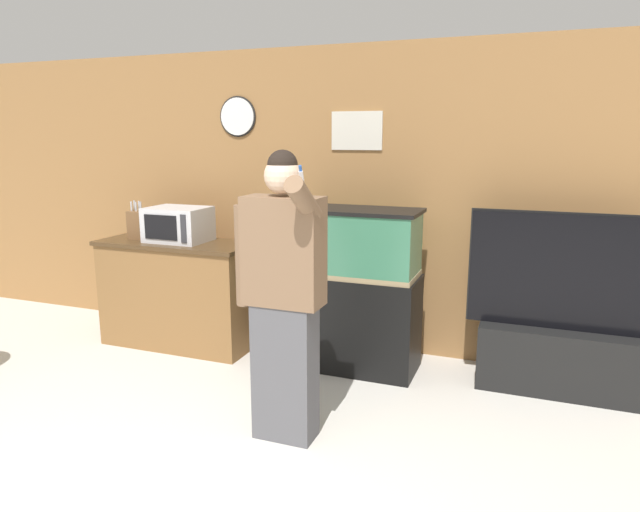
% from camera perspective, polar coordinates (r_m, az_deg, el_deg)
% --- Properties ---
extents(wall_back_paneled, '(10.00, 0.08, 2.60)m').
position_cam_1_polar(wall_back_paneled, '(4.98, 3.08, 5.52)').
color(wall_back_paneled, olive).
rests_on(wall_back_paneled, ground_plane).
extents(counter_island, '(1.40, 0.57, 0.95)m').
position_cam_1_polar(counter_island, '(5.26, -13.95, -3.63)').
color(counter_island, brown).
rests_on(counter_island, ground_plane).
extents(microwave, '(0.52, 0.40, 0.30)m').
position_cam_1_polar(microwave, '(5.14, -13.99, 3.09)').
color(microwave, silver).
rests_on(microwave, counter_island).
extents(knife_block, '(0.14, 0.11, 0.34)m').
position_cam_1_polar(knife_block, '(5.36, -17.85, 3.02)').
color(knife_block, brown).
rests_on(knife_block, counter_island).
extents(aquarium_on_stand, '(1.10, 0.49, 1.31)m').
position_cam_1_polar(aquarium_on_stand, '(4.57, 2.99, -3.34)').
color(aquarium_on_stand, black).
rests_on(aquarium_on_stand, ground_plane).
extents(tv_on_stand, '(1.36, 0.40, 1.33)m').
position_cam_1_polar(tv_on_stand, '(4.57, 22.87, -7.77)').
color(tv_on_stand, black).
rests_on(tv_on_stand, ground_plane).
extents(person_standing, '(0.56, 0.42, 1.78)m').
position_cam_1_polar(person_standing, '(3.43, -3.76, -3.82)').
color(person_standing, '#515156').
rests_on(person_standing, ground_plane).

